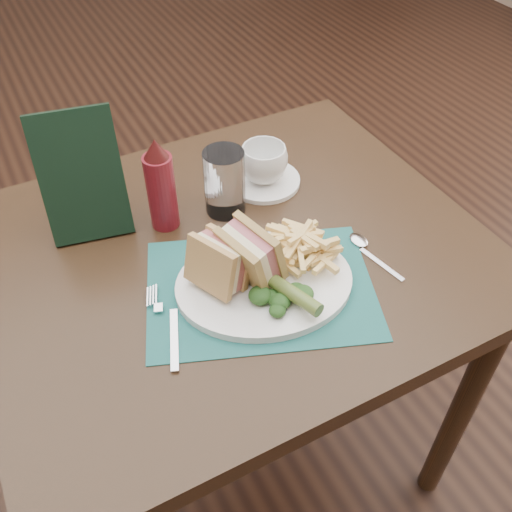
{
  "coord_description": "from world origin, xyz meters",
  "views": [
    {
      "loc": [
        -0.31,
        -1.19,
        1.46
      ],
      "look_at": [
        0.01,
        -0.58,
        0.8
      ],
      "focal_mm": 40.0,
      "sensor_mm": 36.0,
      "label": 1
    }
  ],
  "objects_px": {
    "saucer": "(264,181)",
    "coffee_cup": "(264,163)",
    "table_main": "(237,367)",
    "ketchup_bottle": "(160,184)",
    "plate": "(264,283)",
    "sandwich_half_a": "(210,270)",
    "sandwich_half_b": "(241,259)",
    "check_presenter": "(82,177)",
    "drinking_glass": "(225,182)",
    "placemat": "(261,289)"
  },
  "relations": [
    {
      "from": "saucer",
      "to": "coffee_cup",
      "type": "distance_m",
      "value": 0.04
    },
    {
      "from": "table_main",
      "to": "ketchup_bottle",
      "type": "xyz_separation_m",
      "value": [
        -0.08,
        0.12,
        0.47
      ]
    },
    {
      "from": "table_main",
      "to": "coffee_cup",
      "type": "relative_size",
      "value": 9.4
    },
    {
      "from": "plate",
      "to": "coffee_cup",
      "type": "xyz_separation_m",
      "value": [
        0.14,
        0.26,
        0.04
      ]
    },
    {
      "from": "sandwich_half_a",
      "to": "sandwich_half_b",
      "type": "distance_m",
      "value": 0.05
    },
    {
      "from": "ketchup_bottle",
      "to": "coffee_cup",
      "type": "bearing_deg",
      "value": 7.02
    },
    {
      "from": "sandwich_half_b",
      "to": "check_presenter",
      "type": "height_order",
      "value": "check_presenter"
    },
    {
      "from": "coffee_cup",
      "to": "drinking_glass",
      "type": "bearing_deg",
      "value": -158.59
    },
    {
      "from": "table_main",
      "to": "coffee_cup",
      "type": "xyz_separation_m",
      "value": [
        0.14,
        0.15,
        0.42
      ]
    },
    {
      "from": "table_main",
      "to": "ketchup_bottle",
      "type": "distance_m",
      "value": 0.49
    },
    {
      "from": "placemat",
      "to": "drinking_glass",
      "type": "relative_size",
      "value": 2.92
    },
    {
      "from": "saucer",
      "to": "drinking_glass",
      "type": "relative_size",
      "value": 1.15
    },
    {
      "from": "saucer",
      "to": "ketchup_bottle",
      "type": "bearing_deg",
      "value": -172.98
    },
    {
      "from": "placemat",
      "to": "drinking_glass",
      "type": "distance_m",
      "value": 0.23
    },
    {
      "from": "table_main",
      "to": "sandwich_half_b",
      "type": "distance_m",
      "value": 0.46
    },
    {
      "from": "saucer",
      "to": "sandwich_half_a",
      "type": "bearing_deg",
      "value": -133.41
    },
    {
      "from": "plate",
      "to": "ketchup_bottle",
      "type": "xyz_separation_m",
      "value": [
        -0.09,
        0.23,
        0.08
      ]
    },
    {
      "from": "sandwich_half_a",
      "to": "coffee_cup",
      "type": "bearing_deg",
      "value": 22.2
    },
    {
      "from": "coffee_cup",
      "to": "sandwich_half_a",
      "type": "bearing_deg",
      "value": -133.41
    },
    {
      "from": "placemat",
      "to": "ketchup_bottle",
      "type": "bearing_deg",
      "value": 108.96
    },
    {
      "from": "sandwich_half_b",
      "to": "check_presenter",
      "type": "distance_m",
      "value": 0.33
    },
    {
      "from": "drinking_glass",
      "to": "check_presenter",
      "type": "relative_size",
      "value": 0.55
    },
    {
      "from": "ketchup_bottle",
      "to": "placemat",
      "type": "bearing_deg",
      "value": -71.04
    },
    {
      "from": "coffee_cup",
      "to": "ketchup_bottle",
      "type": "xyz_separation_m",
      "value": [
        -0.23,
        -0.03,
        0.05
      ]
    },
    {
      "from": "placemat",
      "to": "sandwich_half_b",
      "type": "height_order",
      "value": "sandwich_half_b"
    },
    {
      "from": "placemat",
      "to": "plate",
      "type": "height_order",
      "value": "plate"
    },
    {
      "from": "drinking_glass",
      "to": "plate",
      "type": "bearing_deg",
      "value": -98.24
    },
    {
      "from": "sandwich_half_a",
      "to": "sandwich_half_b",
      "type": "xyz_separation_m",
      "value": [
        0.05,
        -0.01,
        0.0
      ]
    },
    {
      "from": "table_main",
      "to": "plate",
      "type": "xyz_separation_m",
      "value": [
        0.01,
        -0.11,
        0.38
      ]
    },
    {
      "from": "plate",
      "to": "placemat",
      "type": "bearing_deg",
      "value": -154.83
    },
    {
      "from": "sandwich_half_b",
      "to": "sandwich_half_a",
      "type": "bearing_deg",
      "value": 159.7
    },
    {
      "from": "sandwich_half_b",
      "to": "drinking_glass",
      "type": "bearing_deg",
      "value": 58.75
    },
    {
      "from": "drinking_glass",
      "to": "ketchup_bottle",
      "type": "distance_m",
      "value": 0.12
    },
    {
      "from": "drinking_glass",
      "to": "ketchup_bottle",
      "type": "bearing_deg",
      "value": 173.4
    },
    {
      "from": "sandwich_half_b",
      "to": "coffee_cup",
      "type": "xyz_separation_m",
      "value": [
        0.17,
        0.24,
        -0.02
      ]
    },
    {
      "from": "plate",
      "to": "saucer",
      "type": "distance_m",
      "value": 0.29
    },
    {
      "from": "sandwich_half_a",
      "to": "coffee_cup",
      "type": "relative_size",
      "value": 0.97
    },
    {
      "from": "check_presenter",
      "to": "saucer",
      "type": "bearing_deg",
      "value": 5.89
    },
    {
      "from": "coffee_cup",
      "to": "check_presenter",
      "type": "height_order",
      "value": "check_presenter"
    },
    {
      "from": "drinking_glass",
      "to": "ketchup_bottle",
      "type": "height_order",
      "value": "ketchup_bottle"
    },
    {
      "from": "table_main",
      "to": "sandwich_half_b",
      "type": "xyz_separation_m",
      "value": [
        -0.03,
        -0.1,
        0.44
      ]
    },
    {
      "from": "plate",
      "to": "sandwich_half_a",
      "type": "relative_size",
      "value": 3.23
    },
    {
      "from": "coffee_cup",
      "to": "check_presenter",
      "type": "distance_m",
      "value": 0.36
    },
    {
      "from": "saucer",
      "to": "check_presenter",
      "type": "distance_m",
      "value": 0.37
    },
    {
      "from": "placemat",
      "to": "coffee_cup",
      "type": "distance_m",
      "value": 0.3
    },
    {
      "from": "sandwich_half_a",
      "to": "saucer",
      "type": "relative_size",
      "value": 0.62
    },
    {
      "from": "table_main",
      "to": "sandwich_half_b",
      "type": "relative_size",
      "value": 8.78
    },
    {
      "from": "placemat",
      "to": "check_presenter",
      "type": "relative_size",
      "value": 1.61
    },
    {
      "from": "placemat",
      "to": "saucer",
      "type": "height_order",
      "value": "saucer"
    },
    {
      "from": "coffee_cup",
      "to": "saucer",
      "type": "bearing_deg",
      "value": 0.0
    }
  ]
}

